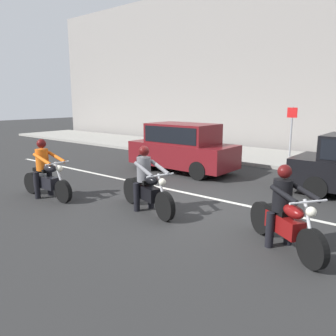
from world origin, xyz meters
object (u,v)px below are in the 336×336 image
object	(u,v)px
motorcycle_with_rider_black_leather	(285,215)
parked_hatchback_maroon	(183,147)
motorcycle_with_rider_orange_stripe	(46,174)
motorcycle_with_rider_gray	(146,185)
street_sign_post	(291,126)

from	to	relation	value
motorcycle_with_rider_black_leather	parked_hatchback_maroon	xyz separation A→B (m)	(-5.43, 4.21, 0.31)
motorcycle_with_rider_orange_stripe	motorcycle_with_rider_black_leather	distance (m)	6.33
motorcycle_with_rider_gray	motorcycle_with_rider_black_leather	size ratio (longest dim) A/B	1.19
street_sign_post	motorcycle_with_rider_orange_stripe	bearing A→B (deg)	-106.58
motorcycle_with_rider_gray	street_sign_post	size ratio (longest dim) A/B	0.99
motorcycle_with_rider_gray	street_sign_post	distance (m)	9.39
motorcycle_with_rider_black_leather	street_sign_post	xyz separation A→B (m)	(-3.21, 9.34, 0.87)
motorcycle_with_rider_orange_stripe	motorcycle_with_rider_gray	bearing A→B (deg)	17.34
motorcycle_with_rider_orange_stripe	parked_hatchback_maroon	xyz separation A→B (m)	(0.84, 5.13, 0.27)
motorcycle_with_rider_orange_stripe	motorcycle_with_rider_black_leather	size ratio (longest dim) A/B	1.15
street_sign_post	motorcycle_with_rider_gray	bearing A→B (deg)	-90.86
motorcycle_with_rider_orange_stripe	street_sign_post	bearing A→B (deg)	73.42
motorcycle_with_rider_orange_stripe	motorcycle_with_rider_gray	size ratio (longest dim) A/B	0.96
motorcycle_with_rider_orange_stripe	motorcycle_with_rider_gray	world-z (taller)	motorcycle_with_rider_orange_stripe
motorcycle_with_rider_orange_stripe	parked_hatchback_maroon	distance (m)	5.21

